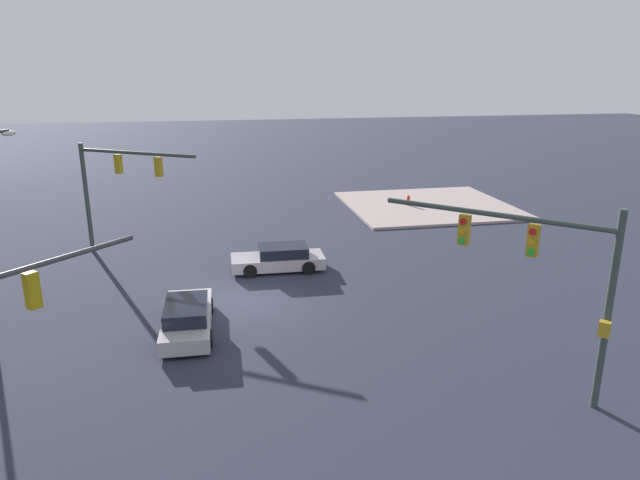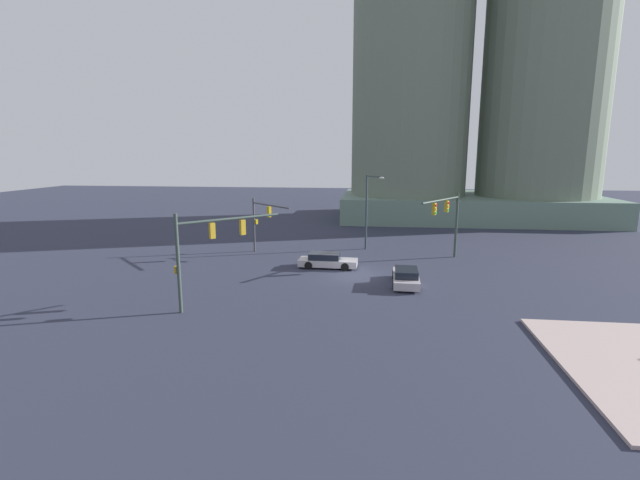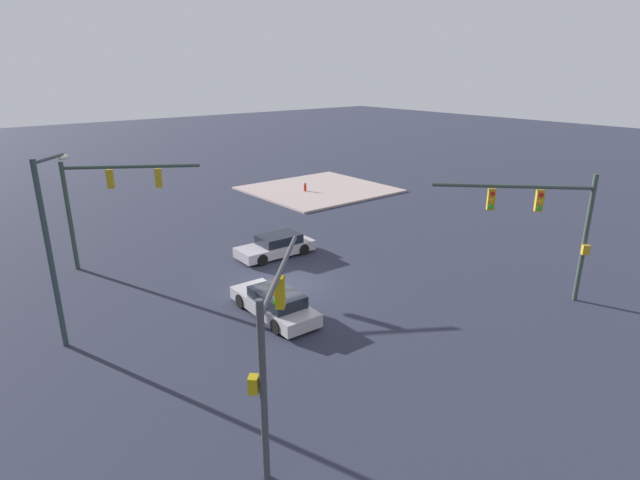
{
  "view_description": "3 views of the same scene",
  "coord_description": "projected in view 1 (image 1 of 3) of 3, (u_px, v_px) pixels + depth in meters",
  "views": [
    {
      "loc": [
        -22.6,
        1.32,
        9.45
      ],
      "look_at": [
        -1.44,
        -2.95,
        2.98
      ],
      "focal_mm": 32.41,
      "sensor_mm": 36.0,
      "label": 1
    },
    {
      "loc": [
        1.37,
        -33.57,
        9.26
      ],
      "look_at": [
        -2.98,
        2.63,
        2.22
      ],
      "focal_mm": 25.37,
      "sensor_mm": 36.0,
      "label": 2
    },
    {
      "loc": [
        -19.0,
        13.2,
        10.2
      ],
      "look_at": [
        -0.24,
        -1.95,
        1.99
      ],
      "focal_mm": 28.53,
      "sensor_mm": 36.0,
      "label": 3
    }
  ],
  "objects": [
    {
      "name": "ground_plane",
      "position": [
        244.0,
        302.0,
        24.19
      ],
      "size": [
        175.67,
        175.67,
        0.0
      ],
      "primitive_type": "plane",
      "color": "#2B2E40"
    },
    {
      "name": "traffic_signal_near_corner",
      "position": [
        114.0,
        177.0,
        29.11
      ],
      "size": [
        3.83,
        5.88,
        5.77
      ],
      "rotation": [
        0.0,
        0.0,
        -2.14
      ],
      "color": "#34443B",
      "rests_on": "ground"
    },
    {
      "name": "traffic_signal_opposite_side",
      "position": [
        545.0,
        265.0,
        16.55
      ],
      "size": [
        5.27,
        5.01,
        5.9
      ],
      "rotation": [
        0.0,
        0.0,
        0.79
      ],
      "color": "#35443E",
      "rests_on": "ground"
    },
    {
      "name": "sedan_car_approaching",
      "position": [
        187.0,
        317.0,
        21.38
      ],
      "size": [
        4.83,
        1.94,
        1.21
      ],
      "rotation": [
        0.0,
        0.0,
        -0.03
      ],
      "color": "#B1ADB2",
      "rests_on": "ground"
    },
    {
      "name": "sedan_car_waiting_far",
      "position": [
        279.0,
        258.0,
        27.92
      ],
      "size": [
        2.0,
        4.51,
        1.21
      ],
      "rotation": [
        0.0,
        0.0,
        1.54
      ],
      "color": "#B7AEB7",
      "rests_on": "ground"
    },
    {
      "name": "sidewalk_corner",
      "position": [
        428.0,
        205.0,
        40.87
      ],
      "size": [
        10.57,
        11.22,
        0.15
      ],
      "primitive_type": "cube",
      "color": "#B49D99",
      "rests_on": "ground"
    },
    {
      "name": "fire_hydrant_on_curb",
      "position": [
        408.0,
        200.0,
        40.48
      ],
      "size": [
        0.33,
        0.22,
        0.71
      ],
      "color": "red",
      "rests_on": "sidewalk_corner"
    }
  ]
}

